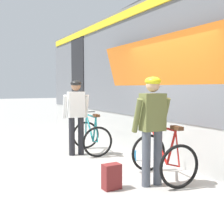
# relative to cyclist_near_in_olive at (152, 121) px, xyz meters

# --- Properties ---
(ground_plane) EXTENTS (80.00, 80.00, 0.00)m
(ground_plane) POSITION_rel_cyclist_near_in_olive_xyz_m (-0.14, 0.73, -1.05)
(ground_plane) COLOR #A09E99
(cyclist_near_in_olive) EXTENTS (0.63, 0.34, 1.76)m
(cyclist_near_in_olive) POSITION_rel_cyclist_near_in_olive_xyz_m (0.00, 0.00, 0.00)
(cyclist_near_in_olive) COLOR #4C515B
(cyclist_near_in_olive) RESTS_ON ground
(cyclist_far_in_white) EXTENTS (0.64, 0.37, 1.76)m
(cyclist_far_in_white) POSITION_rel_cyclist_near_in_olive_xyz_m (-0.28, 2.59, 0.00)
(cyclist_far_in_white) COLOR #232328
(cyclist_far_in_white) RESTS_ON ground
(bicycle_near_red) EXTENTS (0.86, 1.16, 0.99)m
(bicycle_near_red) POSITION_rel_cyclist_near_in_olive_xyz_m (0.35, 0.16, -0.65)
(bicycle_near_red) COLOR black
(bicycle_near_red) RESTS_ON ground
(bicycle_far_teal) EXTENTS (0.86, 1.16, 0.99)m
(bicycle_far_teal) POSITION_rel_cyclist_near_in_olive_xyz_m (0.14, 2.63, -0.65)
(bicycle_far_teal) COLOR black
(bicycle_far_teal) RESTS_ON ground
(backpack_on_platform) EXTENTS (0.28, 0.19, 0.40)m
(backpack_on_platform) POSITION_rel_cyclist_near_in_olive_xyz_m (-0.66, 0.16, -0.85)
(backpack_on_platform) COLOR maroon
(backpack_on_platform) RESTS_ON ground
(water_bottle_near_the_bikes) EXTENTS (0.08, 0.08, 0.23)m
(water_bottle_near_the_bikes) POSITION_rel_cyclist_near_in_olive_xyz_m (0.62, 1.45, -0.94)
(water_bottle_near_the_bikes) COLOR #338CCC
(water_bottle_near_the_bikes) RESTS_ON ground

